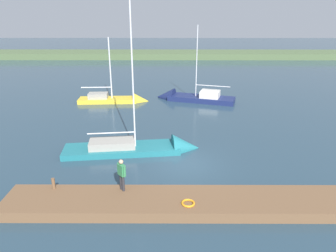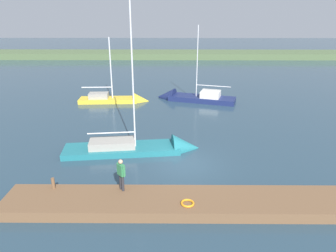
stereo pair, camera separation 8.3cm
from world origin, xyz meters
name	(u,v)px [view 1 (the left image)]	position (x,y,z in m)	size (l,w,h in m)	color
ground_plane	(184,164)	(0.00, 0.00, 0.00)	(200.00, 200.00, 0.00)	#263D4C
far_shoreline	(174,57)	(0.00, -48.91, 0.00)	(180.00, 8.00, 2.40)	#4C603D
dock_pier	(188,203)	(0.00, 4.65, 0.27)	(18.14, 2.50, 0.54)	brown
mooring_post_near	(53,183)	(6.89, 3.78, 0.83)	(0.17, 0.17, 0.58)	brown
life_ring_buoy	(188,203)	(0.01, 5.15, 0.59)	(0.66, 0.66, 0.10)	orange
sailboat_inner_slip	(145,149)	(2.63, -2.02, 0.13)	(9.57, 3.20, 11.92)	#1E6B75
sailboat_far_left	(119,101)	(6.36, -14.57, 0.12)	(7.53, 2.26, 7.64)	gold
sailboat_mid_channel	(189,99)	(-1.21, -15.28, 0.18)	(8.85, 4.61, 8.89)	navy
person_on_dock	(122,173)	(3.31, 3.91, 1.54)	(0.46, 0.53, 1.72)	#28282D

